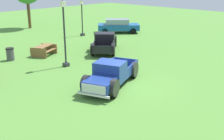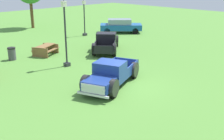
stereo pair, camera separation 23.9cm
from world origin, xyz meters
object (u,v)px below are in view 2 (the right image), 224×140
Objects in this scene: lamp_post_near at (84,17)px; sedan_distant_a at (120,26)px; pickup_truck_foreground at (110,75)px; lamp_post_far at (65,33)px; pickup_truck_behind_right at (106,42)px; trash_can at (12,54)px; picnic_table at (45,49)px.

sedan_distant_a is at bearing -21.86° from lamp_post_near.
lamp_post_far is at bearing 82.05° from pickup_truck_foreground.
trash_can is (-7.07, 2.86, -0.23)m from pickup_truck_behind_right.
lamp_post_far is (0.68, 4.87, 1.66)m from pickup_truck_foreground.
lamp_post_far is at bearing -136.67° from lamp_post_near.
picnic_table is at bearing 81.34° from pickup_truck_foreground.
sedan_distant_a is 4.79× the size of trash_can.
pickup_truck_foreground is 5.33× the size of trash_can.
pickup_truck_behind_right reaches higher than trash_can.
lamp_post_far is (-11.75, -5.85, 1.55)m from sedan_distant_a.
picnic_table is at bearing -152.48° from lamp_post_near.
lamp_post_near is at bearing 55.20° from pickup_truck_foreground.
pickup_truck_foreground is 16.42m from sedan_distant_a.
lamp_post_far is at bearing -165.59° from pickup_truck_behind_right.
lamp_post_near is 8.29m from picnic_table.
trash_can is (-2.56, 0.54, -0.01)m from picnic_table.
pickup_truck_foreground reaches higher than trash_can.
pickup_truck_foreground is at bearing -124.80° from lamp_post_near.
lamp_post_near is at bearing 158.14° from sedan_distant_a.
pickup_truck_behind_right reaches higher than picnic_table.
lamp_post_far is 4.98m from trash_can.
pickup_truck_foreground is 8.61m from picnic_table.
sedan_distant_a reaches higher than pickup_truck_behind_right.
picnic_table is 2.38× the size of trash_can.
lamp_post_far reaches higher than trash_can.
trash_can is at bearing 157.96° from pickup_truck_behind_right.
lamp_post_near is 3.91× the size of trash_can.
pickup_truck_behind_right is at bearing -114.09° from lamp_post_near.
lamp_post_far reaches higher than pickup_truck_behind_right.
lamp_post_near is 10.42m from trash_can.
pickup_truck_foreground is 8.49m from pickup_truck_behind_right.
sedan_distant_a is at bearing 34.39° from pickup_truck_behind_right.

